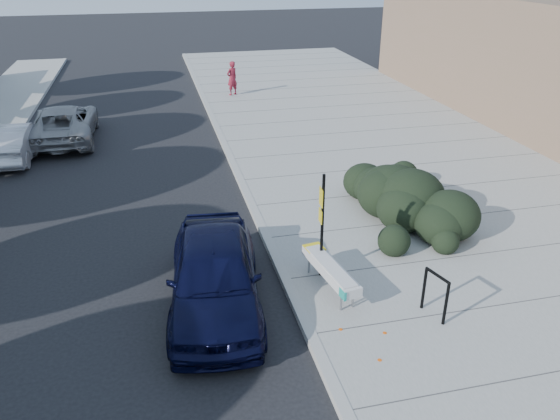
# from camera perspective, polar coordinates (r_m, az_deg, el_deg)

# --- Properties ---
(ground) EXTENTS (120.00, 120.00, 0.00)m
(ground) POSITION_cam_1_polar(r_m,az_deg,el_deg) (12.48, 0.64, -7.81)
(ground) COLOR black
(ground) RESTS_ON ground
(sidewalk_near) EXTENTS (11.20, 50.00, 0.15)m
(sidewalk_near) POSITION_cam_1_polar(r_m,az_deg,el_deg) (18.45, 13.90, 3.24)
(sidewalk_near) COLOR gray
(sidewalk_near) RESTS_ON ground
(curb_near) EXTENTS (0.22, 50.00, 0.17)m
(curb_near) POSITION_cam_1_polar(r_m,az_deg,el_deg) (16.75, -3.49, 1.67)
(curb_near) COLOR #9E9E99
(curb_near) RESTS_ON ground
(bench) EXTENTS (0.72, 2.11, 0.62)m
(bench) POSITION_cam_1_polar(r_m,az_deg,el_deg) (11.86, 5.27, -6.23)
(bench) COLOR gray
(bench) RESTS_ON sidewalk_near
(bike_rack) EXTENTS (0.23, 0.66, 0.99)m
(bike_rack) POSITION_cam_1_polar(r_m,az_deg,el_deg) (11.37, 15.94, -8.14)
(bike_rack) COLOR black
(bike_rack) RESTS_ON sidewalk_near
(sign_post) EXTENTS (0.10, 0.29, 2.47)m
(sign_post) POSITION_cam_1_polar(r_m,az_deg,el_deg) (11.89, 4.38, -1.02)
(sign_post) COLOR black
(sign_post) RESTS_ON sidewalk_near
(hedge) EXTENTS (2.84, 4.81, 1.71)m
(hedge) POSITION_cam_1_polar(r_m,az_deg,el_deg) (15.31, 12.55, 2.44)
(hedge) COLOR black
(hedge) RESTS_ON sidewalk_near
(sedan_navy) EXTENTS (2.37, 4.82, 1.58)m
(sedan_navy) POSITION_cam_1_polar(r_m,az_deg,el_deg) (11.44, -6.85, -6.73)
(sedan_navy) COLOR black
(sedan_navy) RESTS_ON ground
(wagon_silver) EXTENTS (1.57, 4.00, 1.30)m
(wagon_silver) POSITION_cam_1_polar(r_m,az_deg,el_deg) (21.89, -26.03, 6.50)
(wagon_silver) COLOR #BBBBC1
(wagon_silver) RESTS_ON ground
(suv_silver) EXTENTS (2.36, 5.06, 1.40)m
(suv_silver) POSITION_cam_1_polar(r_m,az_deg,el_deg) (23.23, -21.67, 8.43)
(suv_silver) COLOR gray
(suv_silver) RESTS_ON ground
(pedestrian) EXTENTS (0.73, 0.66, 1.68)m
(pedestrian) POSITION_cam_1_polar(r_m,az_deg,el_deg) (28.32, -5.03, 13.56)
(pedestrian) COLOR maroon
(pedestrian) RESTS_ON sidewalk_near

